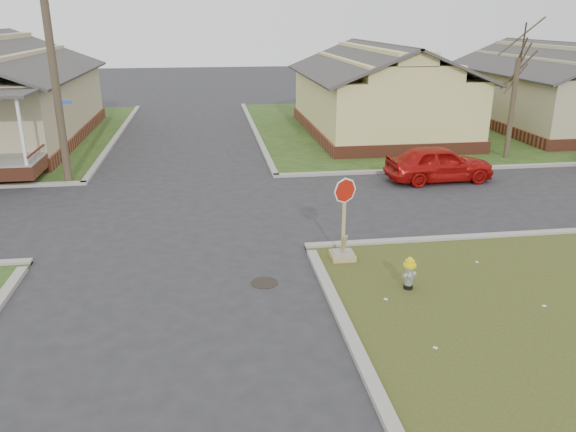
{
  "coord_description": "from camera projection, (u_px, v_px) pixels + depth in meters",
  "views": [
    {
      "loc": [
        1.05,
        -12.32,
        5.89
      ],
      "look_at": [
        2.98,
        1.0,
        1.1
      ],
      "focal_mm": 35.0,
      "sensor_mm": 36.0,
      "label": 1
    }
  ],
  "objects": [
    {
      "name": "utility_pole",
      "position": [
        51.0,
        54.0,
        19.49
      ],
      "size": [
        1.8,
        0.28,
        9.0
      ],
      "color": "#3C3122",
      "rests_on": "ground"
    },
    {
      "name": "red_sedan",
      "position": [
        439.0,
        163.0,
        21.1
      ],
      "size": [
        4.07,
        1.79,
        1.36
      ],
      "primitive_type": "imported",
      "rotation": [
        0.0,
        0.0,
        1.62
      ],
      "color": "#AA0F0C",
      "rests_on": "ground"
    },
    {
      "name": "manhole",
      "position": [
        264.0,
        283.0,
        13.15
      ],
      "size": [
        0.64,
        0.64,
        0.01
      ],
      "primitive_type": "cylinder",
      "color": "black",
      "rests_on": "ground"
    },
    {
      "name": "curbs",
      "position": [
        178.0,
        211.0,
        17.98
      ],
      "size": [
        80.0,
        40.0,
        0.12
      ],
      "primitive_type": null,
      "color": "#9B988C",
      "rests_on": "ground"
    },
    {
      "name": "fire_hydrant",
      "position": [
        409.0,
        271.0,
        12.63
      ],
      "size": [
        0.29,
        0.29,
        0.78
      ],
      "rotation": [
        0.0,
        0.0,
        0.28
      ],
      "color": "black",
      "rests_on": "ground"
    },
    {
      "name": "ground",
      "position": [
        170.0,
        280.0,
        13.32
      ],
      "size": [
        120.0,
        120.0,
        0.0
      ],
      "primitive_type": "plane",
      "color": "#28282B",
      "rests_on": "ground"
    },
    {
      "name": "verge_far_right",
      "position": [
        566.0,
        122.0,
        33.06
      ],
      "size": [
        37.0,
        19.0,
        0.05
      ],
      "primitive_type": "cube",
      "color": "#274117",
      "rests_on": "ground"
    },
    {
      "name": "stop_sign",
      "position": [
        343.0,
        242.0,
        14.2
      ],
      "size": [
        0.61,
        0.6,
        2.15
      ],
      "rotation": [
        0.0,
        0.0,
        -0.01
      ],
      "color": "#A08E57",
      "rests_on": "ground"
    },
    {
      "name": "side_house_yellow",
      "position": [
        378.0,
        92.0,
        29.32
      ],
      "size": [
        7.6,
        11.6,
        4.7
      ],
      "color": "brown",
      "rests_on": "ground"
    },
    {
      "name": "tree_mid_right",
      "position": [
        512.0,
        109.0,
        23.99
      ],
      "size": [
        0.22,
        0.22,
        4.2
      ],
      "primitive_type": "cylinder",
      "color": "#3C3122",
      "rests_on": "verge_far_right"
    },
    {
      "name": "side_house_tan",
      "position": [
        555.0,
        88.0,
        30.66
      ],
      "size": [
        7.6,
        11.6,
        4.7
      ],
      "color": "brown",
      "rests_on": "ground"
    }
  ]
}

